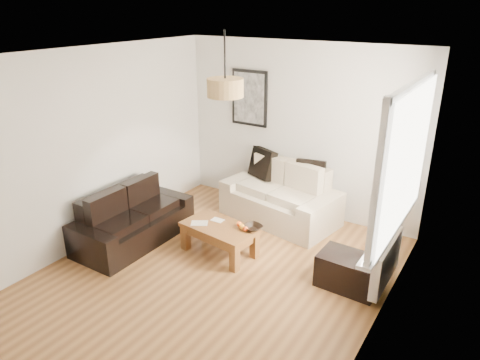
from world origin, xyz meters
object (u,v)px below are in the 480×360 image
Objects in this scene: ottoman at (349,272)px; sofa_leather at (133,217)px; coffee_table at (219,239)px; loveseat_cream at (280,194)px.

sofa_leather is at bearing -169.33° from ottoman.
sofa_leather is 2.39× the size of ottoman.
coffee_table is (1.19, 0.35, -0.16)m from sofa_leather.
loveseat_cream is 2.45× the size of ottoman.
sofa_leather reaches higher than ottoman.
coffee_table is 1.41× the size of ottoman.
loveseat_cream is at bearing -39.98° from sofa_leather.
loveseat_cream is 1.74× the size of coffee_table.
ottoman is (1.69, 0.19, -0.00)m from coffee_table.
sofa_leather is 2.94m from ottoman.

